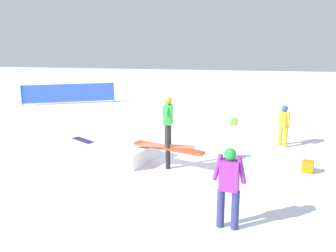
{
  "coord_description": "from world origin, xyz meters",
  "views": [
    {
      "loc": [
        1.63,
        -10.07,
        3.8
      ],
      "look_at": [
        0.0,
        0.0,
        1.27
      ],
      "focal_mm": 40.0,
      "sensor_mm": 36.0,
      "label": 1
    }
  ],
  "objects_px": {
    "loose_snowboard_lime": "(234,122)",
    "backpack_on_snow": "(308,167)",
    "bystander_purple": "(229,184)",
    "main_rider_on_rail": "(168,122)",
    "bystander_yellow": "(284,124)",
    "loose_snowboard_navy": "(85,141)",
    "rail_feature": "(168,150)"
  },
  "relations": [
    {
      "from": "loose_snowboard_navy",
      "to": "backpack_on_snow",
      "type": "distance_m",
      "value": 7.62
    },
    {
      "from": "loose_snowboard_lime",
      "to": "backpack_on_snow",
      "type": "distance_m",
      "value": 6.24
    },
    {
      "from": "rail_feature",
      "to": "main_rider_on_rail",
      "type": "relative_size",
      "value": 1.4
    },
    {
      "from": "bystander_yellow",
      "to": "loose_snowboard_lime",
      "type": "bearing_deg",
      "value": -10.48
    },
    {
      "from": "bystander_purple",
      "to": "loose_snowboard_navy",
      "type": "xyz_separation_m",
      "value": [
        -5.15,
        5.46,
        -0.93
      ]
    },
    {
      "from": "main_rider_on_rail",
      "to": "loose_snowboard_lime",
      "type": "bearing_deg",
      "value": 74.39
    },
    {
      "from": "backpack_on_snow",
      "to": "loose_snowboard_navy",
      "type": "bearing_deg",
      "value": 2.0
    },
    {
      "from": "bystander_purple",
      "to": "backpack_on_snow",
      "type": "xyz_separation_m",
      "value": [
        2.2,
        3.46,
        -0.77
      ]
    },
    {
      "from": "loose_snowboard_lime",
      "to": "backpack_on_snow",
      "type": "relative_size",
      "value": 4.14
    },
    {
      "from": "main_rider_on_rail",
      "to": "loose_snowboard_navy",
      "type": "height_order",
      "value": "main_rider_on_rail"
    },
    {
      "from": "rail_feature",
      "to": "bystander_yellow",
      "type": "height_order",
      "value": "bystander_yellow"
    },
    {
      "from": "bystander_yellow",
      "to": "backpack_on_snow",
      "type": "height_order",
      "value": "bystander_yellow"
    },
    {
      "from": "main_rider_on_rail",
      "to": "backpack_on_snow",
      "type": "height_order",
      "value": "main_rider_on_rail"
    },
    {
      "from": "backpack_on_snow",
      "to": "main_rider_on_rail",
      "type": "bearing_deg",
      "value": 21.78
    },
    {
      "from": "main_rider_on_rail",
      "to": "loose_snowboard_lime",
      "type": "height_order",
      "value": "main_rider_on_rail"
    },
    {
      "from": "rail_feature",
      "to": "backpack_on_snow",
      "type": "bearing_deg",
      "value": 25.54
    },
    {
      "from": "bystander_yellow",
      "to": "backpack_on_snow",
      "type": "bearing_deg",
      "value": 152.11
    },
    {
      "from": "main_rider_on_rail",
      "to": "bystander_purple",
      "type": "distance_m",
      "value": 3.62
    },
    {
      "from": "main_rider_on_rail",
      "to": "bystander_purple",
      "type": "height_order",
      "value": "main_rider_on_rail"
    },
    {
      "from": "rail_feature",
      "to": "main_rider_on_rail",
      "type": "distance_m",
      "value": 0.82
    },
    {
      "from": "bystander_purple",
      "to": "loose_snowboard_navy",
      "type": "height_order",
      "value": "bystander_purple"
    },
    {
      "from": "main_rider_on_rail",
      "to": "bystander_yellow",
      "type": "distance_m",
      "value": 4.58
    },
    {
      "from": "bystander_yellow",
      "to": "rail_feature",
      "type": "bearing_deg",
      "value": 92.41
    },
    {
      "from": "main_rider_on_rail",
      "to": "loose_snowboard_lime",
      "type": "relative_size",
      "value": 1.09
    },
    {
      "from": "main_rider_on_rail",
      "to": "bystander_yellow",
      "type": "xyz_separation_m",
      "value": [
        3.56,
        2.82,
        -0.58
      ]
    },
    {
      "from": "bystander_yellow",
      "to": "backpack_on_snow",
      "type": "distance_m",
      "value": 2.61
    },
    {
      "from": "bystander_purple",
      "to": "bystander_yellow",
      "type": "height_order",
      "value": "bystander_purple"
    },
    {
      "from": "rail_feature",
      "to": "backpack_on_snow",
      "type": "relative_size",
      "value": 6.34
    },
    {
      "from": "loose_snowboard_lime",
      "to": "bystander_yellow",
      "type": "bearing_deg",
      "value": 29.81
    },
    {
      "from": "main_rider_on_rail",
      "to": "backpack_on_snow",
      "type": "relative_size",
      "value": 4.53
    },
    {
      "from": "bystander_purple",
      "to": "bystander_yellow",
      "type": "relative_size",
      "value": 1.17
    },
    {
      "from": "rail_feature",
      "to": "backpack_on_snow",
      "type": "distance_m",
      "value": 3.95
    }
  ]
}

